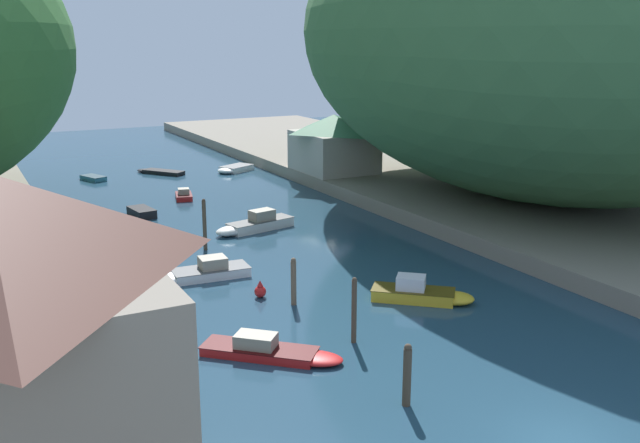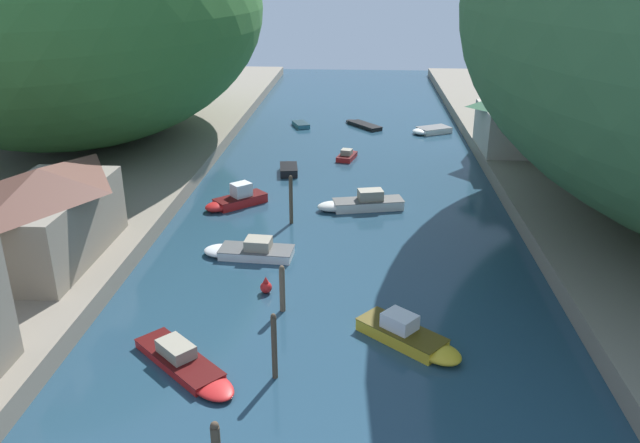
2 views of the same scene
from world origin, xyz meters
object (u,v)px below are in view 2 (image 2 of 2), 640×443
(boathouse_shed, at_px, (45,213))
(boat_cabin_cruiser, at_px, (248,251))
(boat_red_skiff, at_px, (411,337))
(channel_buoy_near, at_px, (266,286))
(boat_moored_right, at_px, (361,124))
(boat_far_upstream, at_px, (235,200))
(boat_mid_channel, at_px, (348,155))
(boat_white_cruiser, at_px, (360,203))
(right_bank_cottage, at_px, (518,118))
(boat_small_dinghy, at_px, (300,124))
(boat_open_rowboat, at_px, (186,364))
(boat_navy_launch, at_px, (289,168))
(boat_near_quay, at_px, (430,130))

(boathouse_shed, relative_size, boat_cabin_cruiser, 1.87)
(boat_red_skiff, xyz_separation_m, channel_buoy_near, (-7.25, 4.41, -0.04))
(boat_moored_right, distance_m, channel_buoy_near, 37.83)
(boat_moored_right, xyz_separation_m, boat_far_upstream, (-8.89, -24.94, 0.30))
(boat_cabin_cruiser, xyz_separation_m, boat_mid_channel, (5.37, 20.91, -0.08))
(boat_white_cruiser, bearing_deg, boat_far_upstream, 77.61)
(boathouse_shed, distance_m, right_bank_cottage, 38.68)
(boat_small_dinghy, bearing_deg, boat_white_cruiser, -96.67)
(boat_red_skiff, height_order, boat_open_rowboat, boat_red_skiff)
(boat_red_skiff, relative_size, boat_navy_launch, 1.41)
(boat_mid_channel, relative_size, channel_buoy_near, 3.73)
(boat_navy_launch, relative_size, boat_open_rowboat, 0.64)
(boathouse_shed, distance_m, boat_navy_launch, 22.67)
(boat_far_upstream, bearing_deg, boat_red_skiff, 171.57)
(boat_red_skiff, bearing_deg, right_bank_cottage, -159.71)
(boathouse_shed, bearing_deg, boat_moored_right, 65.25)
(boat_white_cruiser, height_order, boat_mid_channel, boat_white_cruiser)
(boat_red_skiff, height_order, channel_buoy_near, boat_red_skiff)
(right_bank_cottage, distance_m, channel_buoy_near, 31.43)
(right_bank_cottage, relative_size, boat_open_rowboat, 1.42)
(right_bank_cottage, relative_size, boat_small_dinghy, 2.23)
(boat_near_quay, bearing_deg, boat_cabin_cruiser, 127.75)
(right_bank_cottage, relative_size, boat_far_upstream, 1.76)
(boat_red_skiff, bearing_deg, boat_white_cruiser, -131.23)
(boathouse_shed, xyz_separation_m, channel_buoy_near, (11.95, -1.20, -3.37))
(boat_cabin_cruiser, bearing_deg, boathouse_shed, 111.18)
(boathouse_shed, distance_m, boat_open_rowboat, 13.01)
(boat_white_cruiser, bearing_deg, boat_cabin_cruiser, 129.13)
(boat_red_skiff, bearing_deg, boat_far_upstream, -105.68)
(boat_mid_channel, bearing_deg, boat_near_quay, 63.32)
(boat_far_upstream, xyz_separation_m, boat_open_rowboat, (1.68, -19.53, -0.19))
(boat_navy_launch, bearing_deg, boat_moored_right, 62.46)
(boat_near_quay, xyz_separation_m, channel_buoy_near, (-11.86, -34.93, 0.08))
(boat_cabin_cruiser, bearing_deg, channel_buoy_near, -154.37)
(boat_red_skiff, height_order, boat_moored_right, boat_red_skiff)
(right_bank_cottage, distance_m, boat_mid_channel, 15.05)
(right_bank_cottage, bearing_deg, boat_far_upstream, -150.28)
(boat_small_dinghy, bearing_deg, boat_moored_right, -19.01)
(boat_navy_launch, distance_m, boat_mid_channel, 6.54)
(boat_navy_launch, relative_size, boat_white_cruiser, 0.56)
(boat_navy_launch, bearing_deg, boat_small_dinghy, 84.52)
(boat_moored_right, height_order, boat_open_rowboat, boat_open_rowboat)
(boat_navy_launch, height_order, boat_near_quay, boat_navy_launch)
(channel_buoy_near, bearing_deg, boat_near_quay, 71.24)
(boat_small_dinghy, relative_size, boat_near_quay, 0.79)
(right_bank_cottage, distance_m, boat_cabin_cruiser, 29.19)
(boat_navy_launch, relative_size, boat_moored_right, 0.69)
(boathouse_shed, xyz_separation_m, boat_small_dinghy, (10.11, 36.01, -3.52))
(boat_red_skiff, distance_m, boat_navy_launch, 26.65)
(boathouse_shed, xyz_separation_m, boat_near_quay, (23.82, 33.73, -3.45))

